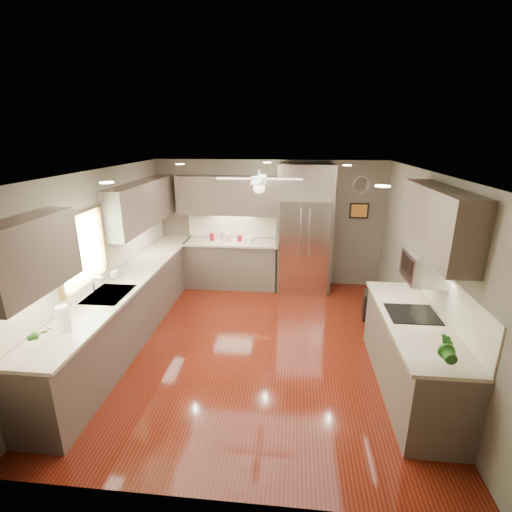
% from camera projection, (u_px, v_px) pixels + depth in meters
% --- Properties ---
extents(floor, '(5.00, 5.00, 0.00)m').
position_uv_depth(floor, '(257.00, 344.00, 5.50)').
color(floor, '#451009').
rests_on(floor, ground).
extents(ceiling, '(5.00, 5.00, 0.00)m').
position_uv_depth(ceiling, '(257.00, 172.00, 4.72)').
color(ceiling, white).
rests_on(ceiling, ground).
extents(wall_back, '(4.50, 0.00, 4.50)m').
position_uv_depth(wall_back, '(269.00, 223.00, 7.47)').
color(wall_back, '#5E5548').
rests_on(wall_back, ground).
extents(wall_front, '(4.50, 0.00, 4.50)m').
position_uv_depth(wall_front, '(224.00, 376.00, 2.74)').
color(wall_front, '#5E5548').
rests_on(wall_front, ground).
extents(wall_left, '(0.00, 5.00, 5.00)m').
position_uv_depth(wall_left, '(101.00, 259.00, 5.32)').
color(wall_left, '#5E5548').
rests_on(wall_left, ground).
extents(wall_right, '(0.00, 5.00, 5.00)m').
position_uv_depth(wall_right, '(426.00, 270.00, 4.89)').
color(wall_right, '#5E5548').
rests_on(wall_right, ground).
extents(canister_a, '(0.12, 0.12, 0.15)m').
position_uv_depth(canister_a, '(212.00, 237.00, 7.37)').
color(canister_a, maroon).
rests_on(canister_a, back_run).
extents(canister_b, '(0.11, 0.11, 0.14)m').
position_uv_depth(canister_b, '(223.00, 237.00, 7.40)').
color(canister_b, silver).
rests_on(canister_b, back_run).
extents(canister_c, '(0.14, 0.14, 0.17)m').
position_uv_depth(canister_c, '(228.00, 237.00, 7.33)').
color(canister_c, beige).
rests_on(canister_c, back_run).
extents(canister_d, '(0.11, 0.11, 0.13)m').
position_uv_depth(canister_d, '(240.00, 238.00, 7.32)').
color(canister_d, maroon).
rests_on(canister_d, back_run).
extents(soap_bottle, '(0.09, 0.09, 0.18)m').
position_uv_depth(soap_bottle, '(116.00, 273.00, 5.41)').
color(soap_bottle, white).
rests_on(soap_bottle, left_run).
extents(potted_plant_left, '(0.18, 0.15, 0.29)m').
position_uv_depth(potted_plant_left, '(43.00, 332.00, 3.68)').
color(potted_plant_left, '#25601B').
rests_on(potted_plant_left, left_run).
extents(potted_plant_right, '(0.20, 0.16, 0.34)m').
position_uv_depth(potted_plant_right, '(448.00, 349.00, 3.33)').
color(potted_plant_right, '#25601B').
rests_on(potted_plant_right, right_run).
extents(bowl, '(0.29, 0.29, 0.06)m').
position_uv_depth(bowl, '(249.00, 241.00, 7.28)').
color(bowl, beige).
rests_on(bowl, back_run).
extents(left_run, '(0.65, 4.70, 1.45)m').
position_uv_depth(left_run, '(131.00, 304.00, 5.67)').
color(left_run, brown).
rests_on(left_run, ground).
extents(back_run, '(1.85, 0.65, 1.45)m').
position_uv_depth(back_run, '(232.00, 263.00, 7.50)').
color(back_run, brown).
rests_on(back_run, ground).
extents(uppers, '(4.50, 4.70, 0.95)m').
position_uv_depth(uppers, '(213.00, 209.00, 5.66)').
color(uppers, brown).
rests_on(uppers, wall_left).
extents(window, '(0.05, 1.12, 0.92)m').
position_uv_depth(window, '(81.00, 250.00, 4.75)').
color(window, '#BFF2B2').
rests_on(window, wall_left).
extents(sink, '(0.50, 0.70, 0.32)m').
position_uv_depth(sink, '(109.00, 296.00, 4.93)').
color(sink, silver).
rests_on(sink, left_run).
extents(refrigerator, '(1.06, 0.75, 2.45)m').
position_uv_depth(refrigerator, '(304.00, 231.00, 7.10)').
color(refrigerator, silver).
rests_on(refrigerator, ground).
extents(right_run, '(0.70, 2.20, 1.45)m').
position_uv_depth(right_run, '(411.00, 353.00, 4.40)').
color(right_run, brown).
rests_on(right_run, ground).
extents(microwave, '(0.43, 0.55, 0.34)m').
position_uv_depth(microwave, '(425.00, 267.00, 4.32)').
color(microwave, silver).
rests_on(microwave, wall_right).
extents(ceiling_fan, '(1.18, 1.18, 0.32)m').
position_uv_depth(ceiling_fan, '(259.00, 182.00, 5.05)').
color(ceiling_fan, white).
rests_on(ceiling_fan, ceiling).
extents(recessed_lights, '(2.84, 3.14, 0.01)m').
position_uv_depth(recessed_lights, '(257.00, 170.00, 5.10)').
color(recessed_lights, white).
rests_on(recessed_lights, ceiling).
extents(wall_clock, '(0.30, 0.03, 0.30)m').
position_uv_depth(wall_clock, '(361.00, 185.00, 7.04)').
color(wall_clock, white).
rests_on(wall_clock, wall_back).
extents(framed_print, '(0.36, 0.03, 0.30)m').
position_uv_depth(framed_print, '(359.00, 211.00, 7.19)').
color(framed_print, black).
rests_on(framed_print, wall_back).
extents(stool, '(0.42, 0.42, 0.46)m').
position_uv_depth(stool, '(375.00, 306.00, 6.17)').
color(stool, black).
rests_on(stool, ground).
extents(paper_towel, '(0.13, 0.13, 0.32)m').
position_uv_depth(paper_towel, '(64.00, 319.00, 3.95)').
color(paper_towel, white).
rests_on(paper_towel, left_run).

